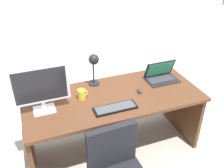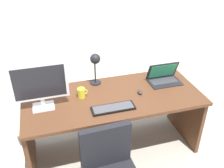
# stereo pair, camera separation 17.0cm
# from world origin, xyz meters

# --- Properties ---
(ground) EXTENTS (12.00, 12.00, 0.00)m
(ground) POSITION_xyz_m (0.00, 1.50, 0.00)
(ground) COLOR #B7B2A3
(desk) EXTENTS (1.81, 0.78, 0.72)m
(desk) POSITION_xyz_m (0.00, 0.05, 0.52)
(desk) COLOR #56331E
(desk) RESTS_ON ground
(monitor) EXTENTS (0.51, 0.16, 0.46)m
(monitor) POSITION_xyz_m (-0.69, 0.00, 0.99)
(monitor) COLOR silver
(monitor) RESTS_ON desk
(laptop) EXTENTS (0.35, 0.23, 0.21)m
(laptop) POSITION_xyz_m (0.63, 0.14, 0.79)
(laptop) COLOR black
(laptop) RESTS_ON desk
(keyboard) EXTENTS (0.41, 0.14, 0.02)m
(keyboard) POSITION_xyz_m (-0.06, -0.21, 0.73)
(keyboard) COLOR black
(keyboard) RESTS_ON desk
(mouse) EXTENTS (0.04, 0.08, 0.03)m
(mouse) POSITION_xyz_m (0.28, -0.03, 0.74)
(mouse) COLOR #2D2D33
(mouse) RESTS_ON desk
(desk_lamp) EXTENTS (0.12, 0.15, 0.37)m
(desk_lamp) POSITION_xyz_m (-0.11, 0.28, 0.98)
(desk_lamp) COLOR black
(desk_lamp) RESTS_ON desk
(coffee_mug) EXTENTS (0.11, 0.08, 0.10)m
(coffee_mug) POSITION_xyz_m (-0.31, 0.07, 0.77)
(coffee_mug) COLOR yellow
(coffee_mug) RESTS_ON desk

